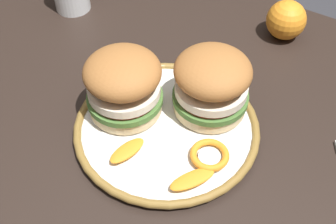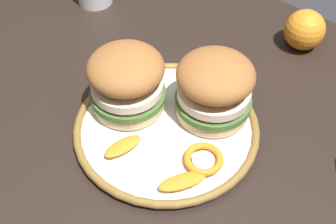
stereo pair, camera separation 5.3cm
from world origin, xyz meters
TOP-DOWN VIEW (x-y plane):
  - dining_table at (0.00, 0.00)m, footprint 1.11×0.83m
  - dinner_plate at (-0.05, 0.00)m, footprint 0.28×0.28m
  - sandwich_half_left at (-0.12, -0.01)m, footprint 0.15×0.15m
  - sandwich_half_right at (-0.01, 0.06)m, footprint 0.16×0.16m
  - orange_peel_curled at (0.03, -0.02)m, footprint 0.08×0.08m
  - orange_peel_strip_long at (0.03, -0.07)m, footprint 0.05×0.07m
  - orange_peel_strip_short at (-0.07, -0.07)m, footprint 0.04×0.06m
  - whole_orange at (0.01, 0.31)m, footprint 0.07×0.07m

SIDE VIEW (x-z plane):
  - dining_table at x=0.00m, z-range 0.26..1.01m
  - dinner_plate at x=-0.05m, z-range 0.75..0.77m
  - orange_peel_strip_long at x=0.03m, z-range 0.77..0.77m
  - orange_peel_strip_short at x=-0.07m, z-range 0.77..0.77m
  - orange_peel_curled at x=0.03m, z-range 0.77..0.78m
  - whole_orange at x=0.01m, z-range 0.75..0.82m
  - sandwich_half_left at x=-0.12m, z-range 0.77..0.87m
  - sandwich_half_right at x=-0.01m, z-range 0.77..0.87m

